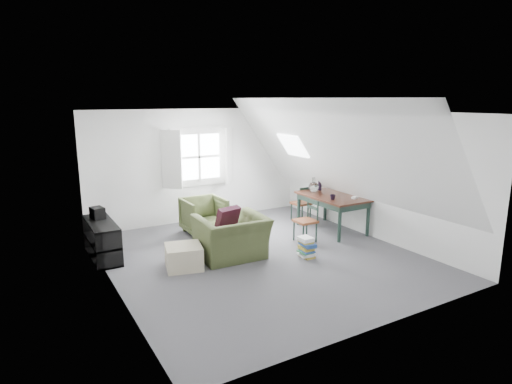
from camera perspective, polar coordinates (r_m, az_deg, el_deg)
floor at (r=7.59m, az=0.71°, el=-8.60°), size 5.50×5.50×0.00m
ceiling at (r=7.09m, az=0.76°, el=10.63°), size 5.50×5.50×0.00m
wall_back at (r=9.66m, az=-7.68°, el=3.52°), size 5.00×0.00×5.00m
wall_front at (r=5.14m, az=16.70°, el=-4.70°), size 5.00×0.00×5.00m
wall_left at (r=6.36m, az=-19.01°, el=-1.64°), size 0.00×5.50×5.50m
wall_right at (r=8.76m, az=14.92°, el=2.32°), size 0.00×5.50×5.50m
slope_left at (r=6.50m, az=-11.10°, el=3.82°), size 3.19×5.50×4.48m
slope_right at (r=8.05m, az=10.31°, el=5.46°), size 3.19×5.50×4.48m
dormer_window at (r=9.56m, az=-7.54°, el=4.65°), size 1.71×0.35×1.30m
skylight at (r=9.07m, az=4.96°, el=6.17°), size 0.35×0.75×0.47m
armchair_near at (r=7.56m, az=-3.25°, el=-8.71°), size 1.18×1.04×0.74m
armchair_far at (r=8.93m, az=-6.89°, el=-5.43°), size 0.80×0.82×0.74m
throw_pillow at (r=7.47m, az=-3.83°, el=-3.64°), size 0.49×0.36×0.45m
ottoman at (r=7.14m, az=-9.60°, el=-8.52°), size 0.68×0.68×0.38m
dining_table at (r=9.02m, az=10.14°, el=-1.07°), size 0.90×1.50×0.75m
demijohn at (r=9.21m, az=7.68°, el=0.74°), size 0.22×0.22×0.31m
vase_twigs at (r=9.44m, az=8.51°, el=1.08°), size 0.08×0.09×0.64m
cup at (r=8.61m, az=10.17°, el=-1.02°), size 0.12×0.12×0.10m
paper_box at (r=8.79m, az=13.05°, el=-0.74°), size 0.14×0.11×0.04m
dining_chair_far at (r=9.67m, az=6.14°, el=-1.45°), size 0.38×0.38×0.80m
dining_chair_near at (r=8.32m, az=6.77°, el=-3.74°), size 0.38×0.38×0.81m
media_shelf at (r=7.88m, az=-19.77°, el=-6.31°), size 0.42×1.26×0.64m
electronics_box at (r=8.03m, az=-20.39°, el=-2.68°), size 0.24×0.30×0.22m
magazine_stack at (r=7.54m, az=6.74°, el=-7.33°), size 0.27×0.32×0.36m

